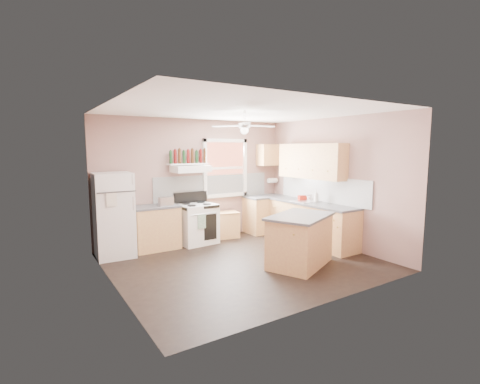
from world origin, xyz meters
TOP-DOWN VIEW (x-y plane):
  - floor at (0.00, 0.00)m, footprint 4.50×4.50m
  - ceiling at (0.00, 0.00)m, footprint 4.50×4.50m
  - wall_back at (0.00, 2.02)m, footprint 4.50×0.05m
  - wall_right at (2.27, 0.00)m, footprint 0.05×4.00m
  - wall_left at (-2.27, 0.00)m, footprint 0.05×4.00m
  - backsplash_back at (0.45, 1.99)m, footprint 2.90×0.03m
  - backsplash_right at (2.23, 0.30)m, footprint 0.03×2.60m
  - window_view at (0.75, 1.98)m, footprint 1.00×0.02m
  - window_frame at (0.75, 1.96)m, footprint 1.16×0.07m
  - refrigerator at (-1.89, 1.62)m, footprint 0.72×0.70m
  - base_cabinet_left at (-1.06, 1.70)m, footprint 0.90×0.60m
  - counter_left at (-1.06, 1.70)m, footprint 0.92×0.62m
  - toaster at (-0.87, 1.58)m, footprint 0.28×0.17m
  - stove at (-0.16, 1.64)m, footprint 0.83×0.70m
  - range_hood at (-0.23, 1.75)m, footprint 0.78×0.50m
  - bottle_shelf at (-0.23, 1.87)m, footprint 0.90×0.26m
  - cart at (0.61, 1.73)m, footprint 0.65×0.50m
  - base_cabinet_corner at (1.75, 1.70)m, footprint 1.00×0.60m
  - base_cabinet_right at (1.95, 0.30)m, footprint 0.60×2.20m
  - counter_corner at (1.75, 1.70)m, footprint 1.02×0.62m
  - counter_right at (1.94, 0.30)m, footprint 0.62×2.22m
  - sink at (1.94, 0.50)m, footprint 0.55×0.45m
  - faucet at (2.10, 0.50)m, footprint 0.03×0.03m
  - upper_cabinet_right at (2.08, 0.50)m, footprint 0.33×1.80m
  - upper_cabinet_corner at (1.95, 1.83)m, footprint 0.60×0.33m
  - paper_towel at (2.07, 1.86)m, footprint 0.26×0.12m
  - island at (0.75, -0.65)m, footprint 1.42×1.20m
  - island_top at (0.75, -0.65)m, footprint 1.52×1.30m
  - ceiling_fan_hub at (0.00, 0.00)m, footprint 0.20×0.20m
  - soap_bottle at (2.03, 0.26)m, footprint 0.12×0.13m
  - red_caddy at (2.04, 0.71)m, footprint 0.21×0.17m
  - wine_bottles at (-0.23, 1.87)m, footprint 0.86×0.06m

SIDE VIEW (x-z plane):
  - floor at x=0.00m, z-range 0.00..0.00m
  - cart at x=0.61m, z-range 0.00..0.58m
  - base_cabinet_left at x=-1.06m, z-range 0.00..0.86m
  - stove at x=-0.16m, z-range 0.00..0.86m
  - base_cabinet_corner at x=1.75m, z-range 0.00..0.86m
  - base_cabinet_right at x=1.95m, z-range 0.00..0.86m
  - island at x=0.75m, z-range 0.00..0.86m
  - refrigerator at x=-1.89m, z-range 0.00..1.61m
  - counter_left at x=-1.06m, z-range 0.86..0.90m
  - counter_corner at x=1.75m, z-range 0.86..0.90m
  - counter_right at x=1.94m, z-range 0.86..0.90m
  - island_top at x=0.75m, z-range 0.86..0.90m
  - sink at x=1.94m, z-range 0.88..0.91m
  - red_caddy at x=2.04m, z-range 0.90..1.00m
  - faucet at x=2.10m, z-range 0.90..1.04m
  - toaster at x=-0.87m, z-range 0.90..1.08m
  - soap_bottle at x=2.03m, z-range 0.90..1.17m
  - backsplash_back at x=0.45m, z-range 0.90..1.45m
  - backsplash_right at x=2.23m, z-range 0.90..1.45m
  - paper_towel at x=2.07m, z-range 1.19..1.31m
  - wall_back at x=0.00m, z-range 0.00..2.70m
  - wall_right at x=2.27m, z-range 0.00..2.70m
  - wall_left at x=-2.27m, z-range 0.00..2.70m
  - window_view at x=0.75m, z-range 1.00..2.20m
  - window_frame at x=0.75m, z-range 0.92..2.28m
  - range_hood at x=-0.23m, z-range 1.55..1.69m
  - bottle_shelf at x=-0.23m, z-range 1.71..1.73m
  - upper_cabinet_right at x=2.08m, z-range 1.40..2.16m
  - wine_bottles at x=-0.23m, z-range 1.73..2.04m
  - upper_cabinet_corner at x=1.95m, z-range 1.64..2.16m
  - ceiling_fan_hub at x=0.00m, z-range 2.41..2.49m
  - ceiling at x=0.00m, z-range 2.70..2.70m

